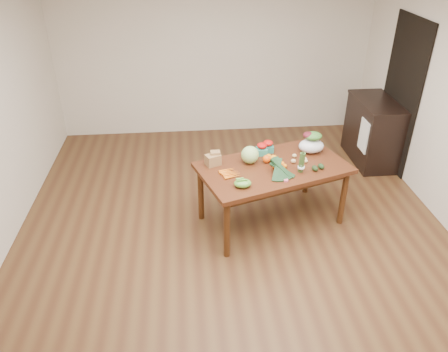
{
  "coord_description": "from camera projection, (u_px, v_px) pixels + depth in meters",
  "views": [
    {
      "loc": [
        -0.49,
        -3.9,
        3.14
      ],
      "look_at": [
        -0.12,
        0.0,
        0.83
      ],
      "focal_mm": 35.0,
      "sensor_mm": 36.0,
      "label": 1
    }
  ],
  "objects": [
    {
      "name": "orange_b",
      "position": [
        269.0,
        157.0,
        5.02
      ],
      "size": [
        0.07,
        0.07,
        0.07
      ],
      "primitive_type": "sphere",
      "color": "orange",
      "rests_on": "dining_table"
    },
    {
      "name": "carrots",
      "position": [
        231.0,
        173.0,
        4.75
      ],
      "size": [
        0.28,
        0.27,
        0.03
      ],
      "primitive_type": null,
      "rotation": [
        0.0,
        0.0,
        0.32
      ],
      "color": "orange",
      "rests_on": "dining_table"
    },
    {
      "name": "orange_a",
      "position": [
        267.0,
        159.0,
        4.96
      ],
      "size": [
        0.09,
        0.09,
        0.09
      ],
      "primitive_type": "sphere",
      "color": "#E55B0E",
      "rests_on": "dining_table"
    },
    {
      "name": "paper_bag",
      "position": [
        213.0,
        159.0,
        4.9
      ],
      "size": [
        0.26,
        0.24,
        0.15
      ],
      "primitive_type": null,
      "rotation": [
        0.0,
        0.0,
        0.32
      ],
      "color": "olive",
      "rests_on": "dining_table"
    },
    {
      "name": "salad_bag",
      "position": [
        312.0,
        143.0,
        5.14
      ],
      "size": [
        0.36,
        0.31,
        0.23
      ],
      "primitive_type": null,
      "rotation": [
        0.0,
        0.0,
        0.32
      ],
      "color": "white",
      "rests_on": "dining_table"
    },
    {
      "name": "floor",
      "position": [
        235.0,
        238.0,
        4.98
      ],
      "size": [
        6.0,
        6.0,
        0.0
      ],
      "primitive_type": "plane",
      "color": "#54381D",
      "rests_on": "ground"
    },
    {
      "name": "potato_d",
      "position": [
        294.0,
        156.0,
        5.07
      ],
      "size": [
        0.05,
        0.05,
        0.05
      ],
      "primitive_type": "ellipsoid",
      "color": "tan",
      "rests_on": "dining_table"
    },
    {
      "name": "asparagus_bundle",
      "position": [
        302.0,
        162.0,
        4.72
      ],
      "size": [
        0.11,
        0.14,
        0.26
      ],
      "primitive_type": null,
      "rotation": [
        0.15,
        0.0,
        0.32
      ],
      "color": "#507837",
      "rests_on": "dining_table"
    },
    {
      "name": "snap_pea_bag",
      "position": [
        243.0,
        183.0,
        4.51
      ],
      "size": [
        0.18,
        0.14,
        0.08
      ],
      "primitive_type": "ellipsoid",
      "color": "#559532",
      "rests_on": "dining_table"
    },
    {
      "name": "cabinet",
      "position": [
        372.0,
        131.0,
        6.38
      ],
      "size": [
        0.52,
        1.02,
        0.94
      ],
      "primitive_type": "cube",
      "color": "black",
      "rests_on": "floor"
    },
    {
      "name": "strawberry_basket_b",
      "position": [
        268.0,
        147.0,
        5.19
      ],
      "size": [
        0.16,
        0.16,
        0.11
      ],
      "primitive_type": null,
      "rotation": [
        0.0,
        0.0,
        0.32
      ],
      "color": "red",
      "rests_on": "dining_table"
    },
    {
      "name": "room_walls",
      "position": [
        236.0,
        130.0,
        4.3
      ],
      "size": [
        5.02,
        6.02,
        2.7
      ],
      "color": "beige",
      "rests_on": "floor"
    },
    {
      "name": "orange_c",
      "position": [
        274.0,
        159.0,
        4.97
      ],
      "size": [
        0.09,
        0.09,
        0.09
      ],
      "primitive_type": "sphere",
      "color": "orange",
      "rests_on": "dining_table"
    },
    {
      "name": "potato_a",
      "position": [
        293.0,
        161.0,
        4.96
      ],
      "size": [
        0.06,
        0.05,
        0.05
      ],
      "primitive_type": "ellipsoid",
      "color": "#D1B778",
      "rests_on": "dining_table"
    },
    {
      "name": "dish_towel",
      "position": [
        364.0,
        136.0,
        6.06
      ],
      "size": [
        0.02,
        0.28,
        0.45
      ],
      "primitive_type": "cube",
      "color": "white",
      "rests_on": "cabinet"
    },
    {
      "name": "strawberry_basket_a",
      "position": [
        262.0,
        150.0,
        5.13
      ],
      "size": [
        0.16,
        0.16,
        0.11
      ],
      "primitive_type": null,
      "rotation": [
        0.0,
        0.0,
        0.32
      ],
      "color": "red",
      "rests_on": "dining_table"
    },
    {
      "name": "potato_b",
      "position": [
        306.0,
        161.0,
        4.96
      ],
      "size": [
        0.05,
        0.04,
        0.04
      ],
      "primitive_type": "ellipsoid",
      "color": "#DABB7E",
      "rests_on": "dining_table"
    },
    {
      "name": "avocado_a",
      "position": [
        315.0,
        168.0,
        4.8
      ],
      "size": [
        0.08,
        0.1,
        0.06
      ],
      "primitive_type": "ellipsoid",
      "rotation": [
        0.0,
        0.0,
        0.3
      ],
      "color": "black",
      "rests_on": "dining_table"
    },
    {
      "name": "dining_table",
      "position": [
        272.0,
        194.0,
        5.1
      ],
      "size": [
        1.85,
        1.39,
        0.75
      ],
      "primitive_type": "cube",
      "rotation": [
        0.0,
        0.0,
        0.32
      ],
      "color": "#482110",
      "rests_on": "floor"
    },
    {
      "name": "doorway_dark",
      "position": [
        401.0,
        95.0,
        6.02
      ],
      "size": [
        0.02,
        1.0,
        2.1
      ],
      "primitive_type": "cube",
      "color": "black",
      "rests_on": "floor"
    },
    {
      "name": "cabbage",
      "position": [
        250.0,
        155.0,
        4.93
      ],
      "size": [
        0.2,
        0.2,
        0.2
      ],
      "primitive_type": "sphere",
      "color": "#A1CC75",
      "rests_on": "dining_table"
    },
    {
      "name": "kale_bunch",
      "position": [
        282.0,
        170.0,
        4.66
      ],
      "size": [
        0.43,
        0.48,
        0.16
      ],
      "primitive_type": null,
      "rotation": [
        0.0,
        0.0,
        0.32
      ],
      "color": "black",
      "rests_on": "dining_table"
    },
    {
      "name": "potato_c",
      "position": [
        303.0,
        158.0,
        5.03
      ],
      "size": [
        0.05,
        0.05,
        0.04
      ],
      "primitive_type": "ellipsoid",
      "color": "tan",
      "rests_on": "dining_table"
    },
    {
      "name": "avocado_b",
      "position": [
        321.0,
        166.0,
        4.84
      ],
      "size": [
        0.08,
        0.1,
        0.06
      ],
      "primitive_type": "ellipsoid",
      "rotation": [
        0.0,
        0.0,
        0.3
      ],
      "color": "black",
      "rests_on": "dining_table"
    },
    {
      "name": "mandarin_cluster",
      "position": [
        278.0,
        165.0,
        4.84
      ],
      "size": [
        0.23,
        0.23,
        0.08
      ],
      "primitive_type": null,
      "rotation": [
        0.0,
        0.0,
        0.32
      ],
      "color": "orange",
      "rests_on": "dining_table"
    },
    {
      "name": "potato_e",
      "position": [
        305.0,
        159.0,
        5.0
      ],
      "size": [
        0.05,
        0.05,
        0.04
      ],
      "primitive_type": "ellipsoid",
      "color": "tan",
      "rests_on": "dining_table"
    }
  ]
}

